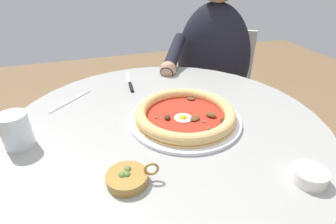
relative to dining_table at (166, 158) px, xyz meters
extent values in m
cylinder|color=#999993|center=(0.00, 0.00, 0.12)|extent=(0.95, 0.95, 0.03)
cylinder|color=gray|center=(0.00, 0.00, -0.24)|extent=(0.08, 0.08, 0.70)
cylinder|color=white|center=(-0.01, -0.06, 0.14)|extent=(0.34, 0.34, 0.01)
cylinder|color=#E0B26B|center=(-0.01, -0.06, 0.15)|extent=(0.30, 0.30, 0.01)
torus|color=#E0B26B|center=(-0.01, -0.06, 0.17)|extent=(0.30, 0.30, 0.03)
cylinder|color=red|center=(-0.01, -0.06, 0.16)|extent=(0.28, 0.28, 0.00)
cylinder|color=white|center=(-0.03, -0.04, 0.16)|extent=(0.05, 0.05, 0.00)
ellipsoid|color=yellow|center=(-0.03, -0.04, 0.16)|extent=(0.02, 0.02, 0.02)
ellipsoid|color=brown|center=(0.08, -0.11, 0.16)|extent=(0.03, 0.03, 0.01)
ellipsoid|color=brown|center=(-0.04, -0.13, 0.17)|extent=(0.04, 0.04, 0.01)
ellipsoid|color=#3D2314|center=(-0.08, -0.15, 0.16)|extent=(0.03, 0.03, 0.01)
ellipsoid|color=#3D2314|center=(-0.01, 0.00, 0.16)|extent=(0.03, 0.03, 0.01)
ellipsoid|color=brown|center=(-0.12, -0.01, 0.16)|extent=(0.03, 0.03, 0.01)
ellipsoid|color=brown|center=(-0.04, -0.08, 0.16)|extent=(0.04, 0.04, 0.01)
ellipsoid|color=#2D6B28|center=(-0.06, -0.09, 0.16)|extent=(0.01, 0.01, 0.00)
ellipsoid|color=#2D6B28|center=(-0.10, -0.09, 0.16)|extent=(0.01, 0.01, 0.00)
ellipsoid|color=#2D6B28|center=(0.00, 0.03, 0.16)|extent=(0.01, 0.01, 0.00)
cylinder|color=silver|center=(0.01, 0.40, 0.19)|extent=(0.07, 0.07, 0.09)
cylinder|color=silver|center=(0.01, 0.40, 0.16)|extent=(0.06, 0.06, 0.03)
cube|color=silver|center=(0.37, 0.05, 0.14)|extent=(0.11, 0.02, 0.00)
cube|color=black|center=(0.27, 0.05, 0.14)|extent=(0.08, 0.02, 0.01)
cylinder|color=white|center=(-0.33, -0.23, 0.15)|extent=(0.08, 0.08, 0.03)
cylinder|color=olive|center=(-0.33, -0.23, 0.16)|extent=(0.06, 0.06, 0.01)
cylinder|color=olive|center=(-0.21, 0.16, 0.15)|extent=(0.09, 0.09, 0.02)
torus|color=olive|center=(-0.22, 0.10, 0.17)|extent=(0.01, 0.03, 0.03)
ellipsoid|color=#516B2D|center=(-0.21, 0.15, 0.16)|extent=(0.02, 0.02, 0.02)
ellipsoid|color=#516B2D|center=(-0.21, 0.17, 0.16)|extent=(0.02, 0.02, 0.02)
ellipsoid|color=#516B2D|center=(-0.19, 0.15, 0.16)|extent=(0.02, 0.02, 0.02)
cube|color=#BCBCC1|center=(0.23, 0.27, 0.14)|extent=(0.13, 0.14, 0.00)
cube|color=#282833|center=(0.53, -0.42, -0.39)|extent=(0.43, 0.44, 0.45)
ellipsoid|color=black|center=(0.53, -0.42, 0.12)|extent=(0.40, 0.42, 0.56)
cylinder|color=black|center=(0.45, -0.18, 0.19)|extent=(0.25, 0.19, 0.14)
sphere|color=tan|center=(0.36, -0.12, 0.16)|extent=(0.07, 0.07, 0.07)
cube|color=beige|center=(0.57, -0.45, -0.14)|extent=(0.58, 0.58, 0.02)
cube|color=beige|center=(0.72, -0.57, 0.05)|extent=(0.25, 0.31, 0.35)
cylinder|color=#B7B2A8|center=(0.54, -0.18, -0.38)|extent=(0.02, 0.02, 0.47)
cylinder|color=#B7B2A8|center=(0.30, -0.48, -0.38)|extent=(0.02, 0.02, 0.47)
cylinder|color=#B7B2A8|center=(0.83, -0.42, -0.38)|extent=(0.02, 0.02, 0.47)
cylinder|color=#B7B2A8|center=(0.60, -0.71, -0.38)|extent=(0.02, 0.02, 0.47)
camera|label=1|loc=(-0.65, 0.20, 0.57)|focal=28.63mm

